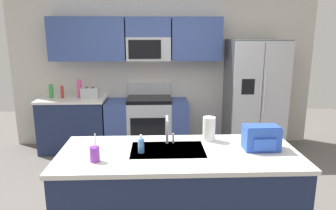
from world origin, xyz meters
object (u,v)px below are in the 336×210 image
Objects in this scene: pepper_mill at (62,92)px; soap_dispenser at (141,146)px; sink_faucet at (168,128)px; backpack at (261,137)px; drink_cup_purple at (95,154)px; bottle_pink at (79,89)px; refrigerator at (254,96)px; toaster at (90,93)px; bottle_green at (51,91)px; paper_towel_roll at (209,129)px; range_oven at (147,124)px.

pepper_mill is 1.21× the size of soap_dispenser.
sink_faucet is 0.88m from backpack.
sink_faucet is 0.75m from drink_cup_purple.
bottle_pink is at bearing 132.45° from backpack.
refrigerator is at bearing 54.80° from sink_faucet.
soap_dispenser is 0.53× the size of backpack.
drink_cup_purple is at bearing -77.68° from toaster.
toaster is 2.48m from sink_faucet.
refrigerator is 6.19× the size of bottle_pink.
bottle_pink reaches higher than drink_cup_purple.
sink_faucet is at bearing -50.99° from bottle_green.
pepper_mill reaches higher than toaster.
bottle_green is 2.95m from soap_dispenser.
drink_cup_purple is at bearing -65.49° from bottle_green.
paper_towel_roll reaches higher than soap_dispenser.
toaster is at bearing 127.65° from paper_towel_roll.
bottle_green is at bearing 114.51° from drink_cup_purple.
toaster is 1.13× the size of drink_cup_purple.
pepper_mill is at bearing 136.31° from backpack.
drink_cup_purple is at bearing -97.92° from range_oven.
range_oven is 4.86× the size of toaster.
pepper_mill is 0.83× the size of drink_cup_purple.
range_oven is 1.85m from refrigerator.
toaster is at bearing 118.62° from sink_faucet.
refrigerator reaches higher than range_oven.
soap_dispenser is at bearing -139.82° from sink_faucet.
bottle_green is 3.64m from backpack.
refrigerator is 2.64m from sink_faucet.
toaster is 0.99× the size of sink_faucet.
soap_dispenser is (1.40, -2.44, -0.03)m from pepper_mill.
sink_faucet is at bearing 31.82° from drink_cup_purple.
bottle_pink reaches higher than paper_towel_roll.
backpack is (0.86, -0.17, -0.05)m from sink_faucet.
bottle_pink is (-2.90, 0.12, 0.12)m from refrigerator.
refrigerator is 5.78× the size of backpack.
sink_faucet is (-1.52, -2.16, 0.14)m from refrigerator.
sink_faucet reaches higher than drink_cup_purple.
soap_dispenser is (0.94, -2.39, -0.02)m from toaster.
backpack is at bearing -11.10° from sink_faucet.
refrigerator is 2.34m from paper_towel_roll.
bottle_pink is 2.66m from sink_faucet.
bottle_green is 3.13m from paper_towel_roll.
bottle_pink is at bearing 121.18° from sink_faucet.
bottle_green reaches higher than range_oven.
pepper_mill is at bearing -13.25° from bottle_green.
bottle_green is 2.92m from drink_cup_purple.
bottle_green is at bearing 136.07° from paper_towel_roll.
paper_towel_roll is (1.60, -2.08, 0.03)m from toaster.
drink_cup_purple is 1.46× the size of soap_dispenser.
range_oven is 0.74× the size of refrigerator.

